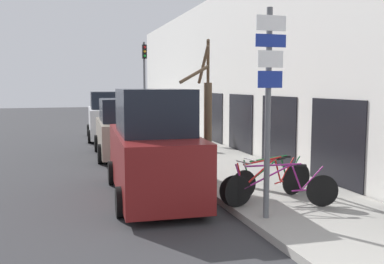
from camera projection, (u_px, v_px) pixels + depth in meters
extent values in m
plane|color=#333335|center=(134.00, 164.00, 14.30)|extent=(80.00, 80.00, 0.00)
cube|color=#9E9B93|center=(185.00, 147.00, 17.71)|extent=(3.20, 32.00, 0.15)
cube|color=silver|center=(225.00, 71.00, 17.89)|extent=(0.20, 32.00, 6.50)
cube|color=black|center=(336.00, 142.00, 10.61)|extent=(0.03, 2.14, 2.15)
cube|color=black|center=(278.00, 131.00, 13.42)|extent=(0.03, 2.14, 2.15)
cube|color=black|center=(240.00, 123.00, 16.22)|extent=(0.03, 2.14, 2.15)
cube|color=black|center=(214.00, 117.00, 19.02)|extent=(0.03, 2.14, 2.15)
cylinder|color=#595B60|center=(268.00, 115.00, 7.86)|extent=(0.11, 0.11, 3.88)
cube|color=white|center=(271.00, 23.00, 7.62)|extent=(0.58, 0.02, 0.27)
cube|color=navy|center=(271.00, 41.00, 7.65)|extent=(0.60, 0.02, 0.23)
cube|color=white|center=(271.00, 59.00, 7.69)|extent=(0.50, 0.02, 0.30)
cube|color=navy|center=(270.00, 79.00, 7.73)|extent=(0.49, 0.02, 0.31)
cylinder|color=black|center=(235.00, 191.00, 8.73)|extent=(0.64, 0.22, 0.66)
cylinder|color=black|center=(322.00, 191.00, 8.76)|extent=(0.64, 0.22, 0.66)
cylinder|color=#8C1E72|center=(268.00, 176.00, 8.71)|extent=(0.97, 0.32, 0.54)
cylinder|color=#8C1E72|center=(273.00, 165.00, 8.68)|extent=(1.13, 0.36, 0.09)
cylinder|color=#8C1E72|center=(297.00, 177.00, 8.72)|extent=(0.21, 0.09, 0.48)
cylinder|color=#8C1E72|center=(307.00, 190.00, 8.75)|extent=(0.61, 0.20, 0.08)
cylinder|color=#8C1E72|center=(312.00, 179.00, 8.73)|extent=(0.46, 0.16, 0.53)
cylinder|color=#8C1E72|center=(240.00, 178.00, 8.70)|extent=(0.21, 0.09, 0.57)
cube|color=black|center=(301.00, 165.00, 8.69)|extent=(0.21, 0.13, 0.04)
cylinder|color=#99999E|center=(244.00, 164.00, 8.67)|extent=(0.15, 0.43, 0.02)
cylinder|color=black|center=(237.00, 191.00, 8.73)|extent=(0.65, 0.25, 0.67)
cylinder|color=black|center=(293.00, 180.00, 9.71)|extent=(0.65, 0.25, 0.67)
cylinder|color=red|center=(260.00, 172.00, 9.06)|extent=(0.91, 0.34, 0.55)
cylinder|color=red|center=(263.00, 161.00, 9.09)|extent=(1.06, 0.39, 0.09)
cylinder|color=red|center=(278.00, 170.00, 9.39)|extent=(0.20, 0.10, 0.48)
cylinder|color=red|center=(284.00, 181.00, 9.54)|extent=(0.58, 0.22, 0.08)
cylinder|color=red|center=(287.00, 170.00, 9.56)|extent=(0.43, 0.17, 0.54)
cylinder|color=red|center=(240.00, 177.00, 8.75)|extent=(0.20, 0.09, 0.58)
cube|color=black|center=(281.00, 158.00, 9.41)|extent=(0.22, 0.14, 0.04)
cylinder|color=#99999E|center=(244.00, 162.00, 8.77)|extent=(0.16, 0.42, 0.02)
cylinder|color=black|center=(244.00, 185.00, 9.34)|extent=(0.64, 0.17, 0.64)
cylinder|color=black|center=(299.00, 177.00, 10.12)|extent=(0.64, 0.17, 0.64)
cylinder|color=#197233|center=(266.00, 169.00, 9.60)|extent=(0.89, 0.22, 0.53)
cylinder|color=#197233|center=(269.00, 159.00, 9.62)|extent=(1.04, 0.25, 0.08)
cylinder|color=#197233|center=(284.00, 168.00, 9.86)|extent=(0.20, 0.08, 0.46)
cylinder|color=#197233|center=(290.00, 177.00, 9.98)|extent=(0.56, 0.14, 0.08)
cylinder|color=#197233|center=(293.00, 167.00, 10.00)|extent=(0.42, 0.12, 0.52)
cylinder|color=#197233|center=(247.00, 172.00, 9.35)|extent=(0.19, 0.07, 0.56)
cube|color=black|center=(287.00, 157.00, 9.87)|extent=(0.21, 0.12, 0.04)
cylinder|color=#99999E|center=(250.00, 159.00, 9.36)|extent=(0.11, 0.44, 0.02)
cube|color=maroon|center=(153.00, 161.00, 10.12)|extent=(1.99, 4.87, 1.37)
cube|color=black|center=(153.00, 111.00, 9.81)|extent=(1.69, 2.57, 1.01)
cylinder|color=black|center=(113.00, 173.00, 11.41)|extent=(0.26, 0.64, 0.62)
cylinder|color=black|center=(175.00, 170.00, 11.81)|extent=(0.26, 0.64, 0.62)
cylinder|color=black|center=(121.00, 202.00, 8.54)|extent=(0.26, 0.64, 0.62)
cylinder|color=black|center=(204.00, 197.00, 8.95)|extent=(0.26, 0.64, 0.62)
cube|color=gray|center=(123.00, 136.00, 15.92)|extent=(1.94, 4.47, 1.14)
cube|color=black|center=(123.00, 110.00, 15.65)|extent=(1.68, 2.35, 0.82)
cylinder|color=black|center=(97.00, 143.00, 17.05)|extent=(0.25, 0.68, 0.67)
cylinder|color=black|center=(141.00, 142.00, 17.51)|extent=(0.25, 0.68, 0.67)
cylinder|color=black|center=(101.00, 154.00, 14.43)|extent=(0.25, 0.68, 0.67)
cylinder|color=black|center=(153.00, 152.00, 14.89)|extent=(0.25, 0.68, 0.67)
cube|color=silver|center=(107.00, 122.00, 21.10)|extent=(1.95, 4.68, 1.36)
cube|color=black|center=(107.00, 100.00, 20.81)|extent=(1.67, 2.46, 0.81)
cylinder|color=black|center=(89.00, 130.00, 22.32)|extent=(0.25, 0.63, 0.62)
cylinder|color=black|center=(123.00, 129.00, 22.75)|extent=(0.25, 0.63, 0.62)
cylinder|color=black|center=(90.00, 136.00, 19.57)|extent=(0.25, 0.63, 0.62)
cylinder|color=black|center=(128.00, 135.00, 20.00)|extent=(0.25, 0.63, 0.62)
cylinder|color=#1E2338|center=(174.00, 134.00, 18.50)|extent=(0.14, 0.14, 0.76)
cylinder|color=#1E2338|center=(168.00, 134.00, 18.45)|extent=(0.14, 0.14, 0.76)
cylinder|color=maroon|center=(171.00, 119.00, 18.40)|extent=(0.35, 0.35, 0.60)
sphere|color=tan|center=(171.00, 109.00, 18.36)|extent=(0.21, 0.21, 0.21)
cylinder|color=#333338|center=(180.00, 139.00, 16.83)|extent=(0.14, 0.14, 0.77)
cylinder|color=#333338|center=(186.00, 138.00, 16.98)|extent=(0.14, 0.14, 0.77)
cylinder|color=brown|center=(183.00, 121.00, 16.83)|extent=(0.35, 0.35, 0.61)
sphere|color=tan|center=(183.00, 111.00, 16.78)|extent=(0.21, 0.21, 0.21)
cylinder|color=brown|center=(208.00, 132.00, 11.20)|extent=(0.21, 0.21, 2.56)
cylinder|color=brown|center=(208.00, 62.00, 11.51)|extent=(0.43, 1.04, 1.15)
cylinder|color=brown|center=(203.00, 65.00, 11.33)|extent=(0.11, 0.75, 1.00)
cylinder|color=brown|center=(194.00, 74.00, 10.84)|extent=(0.85, 0.25, 0.49)
cylinder|color=#595B60|center=(144.00, 90.00, 20.13)|extent=(0.10, 0.10, 4.50)
cube|color=black|center=(144.00, 52.00, 19.84)|extent=(0.20, 0.16, 0.64)
sphere|color=red|center=(145.00, 47.00, 19.74)|extent=(0.11, 0.11, 0.11)
sphere|color=orange|center=(145.00, 51.00, 19.76)|extent=(0.11, 0.11, 0.11)
sphere|color=green|center=(145.00, 56.00, 19.78)|extent=(0.11, 0.11, 0.11)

